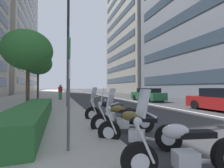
{
  "coord_description": "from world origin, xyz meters",
  "views": [
    {
      "loc": [
        -1.94,
        7.67,
        1.48
      ],
      "look_at": [
        12.08,
        2.82,
        1.83
      ],
      "focal_mm": 24.53,
      "sensor_mm": 36.0,
      "label": 1
    }
  ],
  "objects": [
    {
      "name": "office_tower_mid_left",
      "position": [
        38.42,
        -15.48,
        22.28
      ],
      "size": [
        22.57,
        14.72,
        44.57
      ],
      "color": "gray",
      "rests_on": "ground"
    },
    {
      "name": "motorcycle_by_sign_pole",
      "position": [
        2.72,
        5.73,
        0.44
      ],
      "size": [
        0.75,
        2.07,
        1.48
      ],
      "rotation": [
        0.0,
        0.0,
        1.32
      ],
      "color": "black",
      "rests_on": "ground"
    },
    {
      "name": "street_tree_by_lamp_post",
      "position": [
        17.36,
        9.97,
        4.27
      ],
      "size": [
        3.06,
        3.06,
        5.43
      ],
      "color": "#473323",
      "rests_on": "sidewalk_right_plaza"
    },
    {
      "name": "parking_sign_by_curb",
      "position": [
        1.46,
        7.48,
        1.66
      ],
      "size": [
        0.32,
        0.06,
        2.42
      ],
      "color": "#47494C",
      "rests_on": "sidewalk_right_plaza"
    },
    {
      "name": "street_tree_far_plaza",
      "position": [
        9.03,
        9.57,
        3.86
      ],
      "size": [
        3.01,
        3.01,
        5.01
      ],
      "color": "#473323",
      "rests_on": "sidewalk_right_plaza"
    },
    {
      "name": "motorcycle_nearest_camera",
      "position": [
        1.52,
        5.86,
        0.43
      ],
      "size": [
        1.35,
        1.72,
        1.46
      ],
      "rotation": [
        0.0,
        0.0,
        0.92
      ],
      "color": "black",
      "rests_on": "ground"
    },
    {
      "name": "pedestrian_on_plaza",
      "position": [
        16.01,
        7.54,
        0.99
      ],
      "size": [
        0.35,
        0.45,
        1.67
      ],
      "rotation": [
        0.0,
        0.0,
        2.88
      ],
      "color": "#3F724C",
      "rests_on": "sidewalk_right_plaza"
    },
    {
      "name": "clipped_hedge_bed",
      "position": [
        4.61,
        8.64,
        0.48
      ],
      "size": [
        6.99,
        1.1,
        0.66
      ],
      "primitive_type": "cube",
      "color": "#28602D",
      "rests_on": "sidewalk_right_plaza"
    },
    {
      "name": "sidewalk_right_plaza",
      "position": [
        30.0,
        10.8,
        0.07
      ],
      "size": [
        160.0,
        9.24,
        0.15
      ],
      "primitive_type": "cube",
      "color": "#A39E93",
      "rests_on": "ground"
    },
    {
      "name": "car_mid_block_traffic",
      "position": [
        12.97,
        -1.75,
        0.67
      ],
      "size": [
        4.43,
        2.03,
        1.41
      ],
      "rotation": [
        0.0,
        0.0,
        0.04
      ],
      "color": "#236038",
      "rests_on": "ground"
    },
    {
      "name": "motorcycle_under_tarp",
      "position": [
        0.11,
        5.72,
        0.43
      ],
      "size": [
        0.72,
        2.17,
        1.46
      ],
      "rotation": [
        0.0,
        0.0,
        1.36
      ],
      "color": "black",
      "rests_on": "ground"
    },
    {
      "name": "lane_centre_stripe",
      "position": [
        35.0,
        0.0,
        0.0
      ],
      "size": [
        110.0,
        0.16,
        0.01
      ],
      "primitive_type": "cube",
      "color": "silver",
      "rests_on": "ground"
    },
    {
      "name": "street_lamp_with_banners",
      "position": [
        9.45,
        6.82,
        5.44
      ],
      "size": [
        1.26,
        2.09,
        8.97
      ],
      "color": "#232326",
      "rests_on": "sidewalk_right_plaza"
    },
    {
      "name": "motorcycle_far_end_row",
      "position": [
        4.08,
        5.7,
        0.45
      ],
      "size": [
        1.34,
        1.93,
        1.49
      ],
      "rotation": [
        0.0,
        0.0,
        0.98
      ],
      "color": "black",
      "rests_on": "ground"
    }
  ]
}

